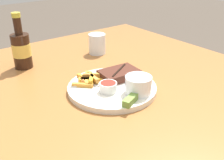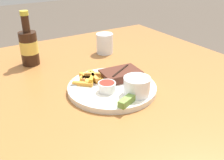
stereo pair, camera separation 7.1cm
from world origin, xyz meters
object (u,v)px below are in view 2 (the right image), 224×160
Objects in this scene: knife_utensil at (113,80)px; steak_portion at (121,74)px; coleslaw_cup at (137,85)px; drinking_glass at (105,43)px; fork_utensil at (89,85)px; pickle_spear at (127,100)px; dipping_sauce_cup at (107,86)px; dinner_plate at (112,88)px; beer_bottle at (29,46)px.

steak_portion is at bearing -50.54° from knife_utensil.
drinking_glass reaches higher than coleslaw_cup.
fork_utensil is at bearing 126.69° from coleslaw_cup.
knife_utensil is (0.04, 0.14, -0.01)m from pickle_spear.
knife_utensil is 1.70× the size of drinking_glass.
coleslaw_cup is at bearing -43.14° from dipping_sauce_cup.
dinner_plate is 3.29× the size of drinking_glass.
beer_bottle is at bearing 113.51° from dinner_plate.
pickle_spear is (-0.08, -0.15, -0.00)m from steak_portion.
dinner_plate is 2.10× the size of steak_portion.
coleslaw_cup is 0.55× the size of knife_utensil.
steak_portion and dipping_sauce_cup have the same top height.
coleslaw_cup is (0.03, -0.09, 0.04)m from dinner_plate.
drinking_glass reaches higher than pickle_spear.
beer_bottle reaches higher than dipping_sauce_cup.
beer_bottle is at bearing 113.07° from coleslaw_cup.
steak_portion is 1.69× the size of coleslaw_cup.
dipping_sauce_cup is 0.47× the size of fork_utensil.
dipping_sauce_cup is 0.26× the size of beer_bottle.
dinner_plate is 0.40m from beer_bottle.
beer_bottle is at bearing 105.86° from pickle_spear.
coleslaw_cup is 0.12m from knife_utensil.
knife_utensil is at bearing 54.28° from dinner_plate.
steak_portion is 0.10m from dipping_sauce_cup.
beer_bottle reaches higher than pickle_spear.
dipping_sauce_cup is 0.41m from beer_bottle.
drinking_glass is at bearing 84.83° from fork_utensil.
dipping_sauce_cup is at bearing 166.79° from knife_utensil.
knife_utensil is at bearing 74.08° from pickle_spear.
coleslaw_cup reaches higher than dinner_plate.
steak_portion is 0.65× the size of beer_bottle.
drinking_glass is (0.16, 0.31, 0.03)m from dinner_plate.
dipping_sauce_cup is 0.39m from drinking_glass.
dipping_sauce_cup is (-0.03, -0.02, 0.03)m from dinner_plate.
pickle_spear is (-0.02, -0.12, 0.02)m from dinner_plate.
dipping_sauce_cup is 0.75× the size of pickle_spear.
coleslaw_cup is (-0.02, -0.12, 0.02)m from steak_portion.
pickle_spear is at bearing -163.22° from knife_utensil.
beer_bottle is at bearing 171.49° from drinking_glass.
dipping_sauce_cup is (-0.09, -0.06, 0.00)m from steak_portion.
drinking_glass is at bearing 60.33° from dipping_sauce_cup.
drinking_glass is at bearing 69.73° from steak_portion.
pickle_spear is 0.84× the size of drinking_glass.
dinner_plate is 0.05m from dipping_sauce_cup.
pickle_spear is 0.35× the size of beer_bottle.
drinking_glass is (0.18, 0.43, 0.02)m from pickle_spear.
fork_utensil is 0.35m from drinking_glass.
pickle_spear is at bearing -100.31° from dinner_plate.
dipping_sauce_cup is 0.37× the size of knife_utensil.
beer_bottle is (-0.14, 0.48, 0.05)m from pickle_spear.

